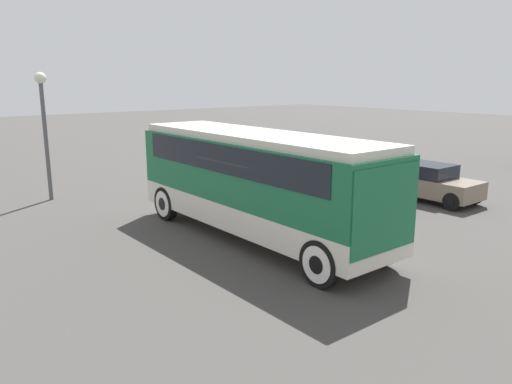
# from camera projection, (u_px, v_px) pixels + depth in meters

# --- Properties ---
(ground_plane) EXTENTS (120.00, 120.00, 0.00)m
(ground_plane) POSITION_uv_depth(u_px,v_px,m) (256.00, 238.00, 15.24)
(ground_plane) COLOR #423F3D
(tour_bus) EXTENTS (9.41, 2.53, 3.23)m
(tour_bus) POSITION_uv_depth(u_px,v_px,m) (258.00, 176.00, 14.74)
(tour_bus) COLOR silver
(tour_bus) RESTS_ON ground_plane
(parked_car_near) EXTENTS (4.04, 1.82, 1.47)m
(parked_car_near) POSITION_uv_depth(u_px,v_px,m) (427.00, 182.00, 19.96)
(parked_car_near) COLOR #7A6B5B
(parked_car_near) RESTS_ON ground_plane
(parked_car_mid) EXTENTS (4.50, 1.93, 1.44)m
(parked_car_mid) POSITION_uv_depth(u_px,v_px,m) (284.00, 178.00, 20.88)
(parked_car_mid) COLOR maroon
(parked_car_mid) RESTS_ON ground_plane
(lamp_post) EXTENTS (0.44, 0.44, 5.02)m
(lamp_post) POSITION_uv_depth(u_px,v_px,m) (44.00, 116.00, 19.42)
(lamp_post) COLOR #515156
(lamp_post) RESTS_ON ground_plane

